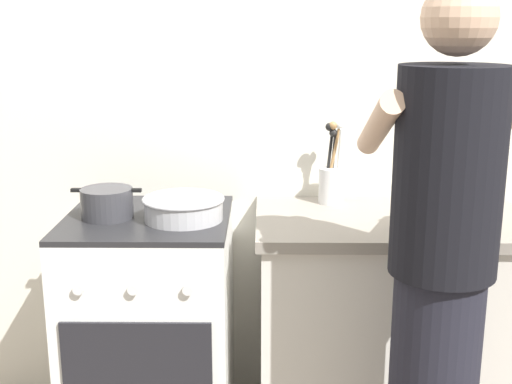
# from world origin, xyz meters

# --- Properties ---
(back_wall) EXTENTS (3.20, 0.10, 2.50)m
(back_wall) POSITION_xyz_m (0.20, 0.50, 1.25)
(back_wall) COLOR silver
(back_wall) RESTS_ON ground
(countertop) EXTENTS (1.00, 0.60, 0.90)m
(countertop) POSITION_xyz_m (0.55, 0.15, 0.45)
(countertop) COLOR silver
(countertop) RESTS_ON ground
(stove_range) EXTENTS (0.60, 0.62, 0.90)m
(stove_range) POSITION_xyz_m (-0.35, 0.15, 0.45)
(stove_range) COLOR white
(stove_range) RESTS_ON ground
(pot) EXTENTS (0.25, 0.19, 0.11)m
(pot) POSITION_xyz_m (-0.49, 0.13, 0.95)
(pot) COLOR #38383D
(pot) RESTS_ON stove_range
(mixing_bowl) EXTENTS (0.30, 0.30, 0.08)m
(mixing_bowl) POSITION_xyz_m (-0.21, 0.11, 0.95)
(mixing_bowl) COLOR #B7B7BC
(mixing_bowl) RESTS_ON stove_range
(utensil_crock) EXTENTS (0.10, 0.10, 0.33)m
(utensil_crock) POSITION_xyz_m (0.34, 0.34, 1.00)
(utensil_crock) COLOR silver
(utensil_crock) RESTS_ON countertop
(spice_bottle) EXTENTS (0.04, 0.04, 0.08)m
(spice_bottle) POSITION_xyz_m (0.56, 0.05, 0.94)
(spice_bottle) COLOR silver
(spice_bottle) RESTS_ON countertop
(oil_bottle) EXTENTS (0.06, 0.06, 0.22)m
(oil_bottle) POSITION_xyz_m (0.79, 0.12, 0.99)
(oil_bottle) COLOR gold
(oil_bottle) RESTS_ON countertop
(person) EXTENTS (0.41, 0.50, 1.70)m
(person) POSITION_xyz_m (0.58, -0.40, 0.86)
(person) COLOR black
(person) RESTS_ON ground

